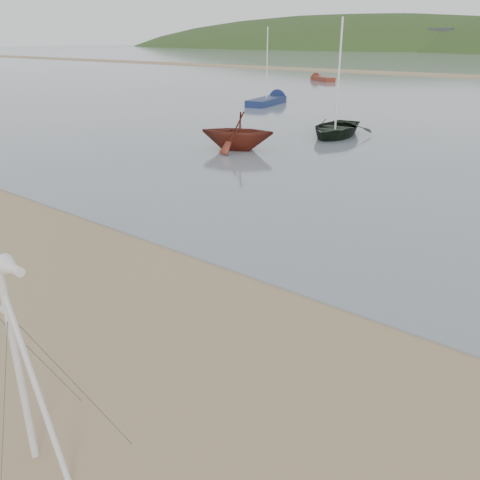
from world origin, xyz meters
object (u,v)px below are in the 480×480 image
Objects in this scene: mast_rig at (17,387)px; dinghy_red_far at (318,78)px; boat_red at (237,113)px; boat_dark at (337,94)px; sailboat_blue_near at (274,99)px.

mast_rig is 0.86× the size of dinghy_red_far.
boat_red is 0.66× the size of dinghy_red_far.
dinghy_red_far is (-28.02, 53.75, -0.76)m from mast_rig.
dinghy_red_far is at bearing 113.13° from boat_dark.
boat_red is (-9.72, 16.00, 0.66)m from mast_rig.
mast_rig is 1.30× the size of boat_red.
mast_rig is at bearing -59.24° from sailboat_blue_near.
boat_red reaches higher than dinghy_red_far.
mast_rig reaches higher than dinghy_red_far.
boat_dark is at bearing 135.26° from boat_red.
boat_red is at bearing -59.79° from sailboat_blue_near.
boat_dark reaches higher than boat_red.
mast_rig is 60.62m from dinghy_red_far.
mast_rig is 37.23m from sailboat_blue_near.
boat_red is (-1.85, -5.83, -0.52)m from boat_dark.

